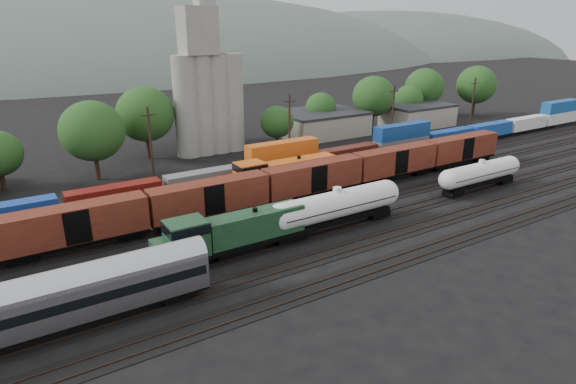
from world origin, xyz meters
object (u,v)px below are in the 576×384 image
green_locomotive (228,234)px  passenger_coach (62,297)px  tank_car_a (337,206)px  orange_locomotive (280,174)px  grain_silo (208,93)px

green_locomotive → passenger_coach: (-16.55, -5.00, 0.50)m
tank_car_a → orange_locomotive: 15.06m
passenger_coach → grain_silo: 56.85m
tank_car_a → passenger_coach: bearing=-170.7°
tank_car_a → orange_locomotive: bearing=85.1°
passenger_coach → orange_locomotive: bearing=32.1°
passenger_coach → orange_locomotive: passenger_coach is taller
orange_locomotive → grain_silo: 27.37m
green_locomotive → orange_locomotive: size_ratio=0.95×
grain_silo → orange_locomotive: bearing=-91.1°
tank_car_a → passenger_coach: passenger_coach is taller
passenger_coach → green_locomotive: bearing=16.8°
orange_locomotive → grain_silo: bearing=88.9°
green_locomotive → grain_silo: grain_silo is taller
grain_silo → green_locomotive: bearing=-111.2°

